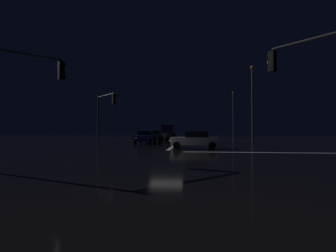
# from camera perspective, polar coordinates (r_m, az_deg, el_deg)

# --- Properties ---
(ground) EXTENTS (120.00, 120.00, 0.10)m
(ground) POSITION_cam_1_polar(r_m,az_deg,el_deg) (19.64, -0.39, -5.96)
(ground) COLOR black
(stop_line_north) EXTENTS (0.35, 14.73, 0.01)m
(stop_line_north) POSITION_cam_1_polar(r_m,az_deg,el_deg) (28.16, 1.51, -4.31)
(stop_line_north) COLOR white
(stop_line_north) RESTS_ON ground
(centre_line_ns) EXTENTS (22.00, 0.15, 0.01)m
(centre_line_ns) POSITION_cam_1_polar(r_m,az_deg,el_deg) (39.73, 2.78, -3.30)
(centre_line_ns) COLOR yellow
(centre_line_ns) RESTS_ON ground
(crosswalk_bar_east) EXTENTS (14.73, 0.40, 0.01)m
(crosswalk_bar_east) POSITION_cam_1_polar(r_m,az_deg,el_deg) (20.59, 24.52, -5.50)
(crosswalk_bar_east) COLOR white
(crosswalk_bar_east) RESTS_ON ground
(sedan_blue) EXTENTS (2.02, 4.33, 1.57)m
(sedan_blue) POSITION_cam_1_polar(r_m,az_deg,el_deg) (31.68, -5.12, -2.48)
(sedan_blue) COLOR navy
(sedan_blue) RESTS_ON ground
(sedan_green) EXTENTS (2.02, 4.33, 1.57)m
(sedan_green) POSITION_cam_1_polar(r_m,az_deg,el_deg) (37.60, -2.95, -2.23)
(sedan_green) COLOR #14512D
(sedan_green) RESTS_ON ground
(sedan_silver) EXTENTS (2.02, 4.33, 1.57)m
(sedan_silver) POSITION_cam_1_polar(r_m,az_deg,el_deg) (43.72, -1.34, -2.04)
(sedan_silver) COLOR #B7B7BC
(sedan_silver) RESTS_ON ground
(sedan_red) EXTENTS (2.02, 4.33, 1.57)m
(sedan_red) POSITION_cam_1_polar(r_m,az_deg,el_deg) (49.38, -1.16, -1.90)
(sedan_red) COLOR maroon
(sedan_red) RESTS_ON ground
(box_truck) EXTENTS (2.68, 8.28, 3.08)m
(box_truck) POSITION_cam_1_polar(r_m,az_deg,el_deg) (57.25, 0.21, -0.85)
(box_truck) COLOR navy
(box_truck) RESTS_ON ground
(sedan_white_crossing) EXTENTS (4.33, 2.02, 1.57)m
(sedan_white_crossing) POSITION_cam_1_polar(r_m,az_deg,el_deg) (23.15, 6.04, -3.07)
(sedan_white_crossing) COLOR silver
(sedan_white_crossing) RESTS_ON ground
(traffic_signal_nw) EXTENTS (3.12, 3.12, 5.80)m
(traffic_signal_nw) POSITION_cam_1_polar(r_m,az_deg,el_deg) (29.02, -14.08, 3.74)
(traffic_signal_nw) COLOR #4C4C51
(traffic_signal_nw) RESTS_ON ground
(traffic_signal_sw) EXTENTS (3.76, 3.76, 6.06)m
(traffic_signal_sw) POSITION_cam_1_polar(r_m,az_deg,el_deg) (15.56, -32.84, 8.65)
(traffic_signal_sw) COLOR #4C4C51
(traffic_signal_sw) RESTS_ON ground
(traffic_signal_se) EXTENTS (3.18, 3.18, 6.11)m
(traffic_signal_se) POSITION_cam_1_polar(r_m,az_deg,el_deg) (13.22, 31.40, 10.26)
(traffic_signal_se) COLOR #4C4C51
(traffic_signal_se) RESTS_ON ground
(streetlamp_right_near) EXTENTS (0.44, 0.44, 10.05)m
(streetlamp_right_near) POSITION_cam_1_polar(r_m,az_deg,el_deg) (34.71, 18.49, 5.85)
(streetlamp_right_near) COLOR #424247
(streetlamp_right_near) RESTS_ON ground
(streetlamp_right_far) EXTENTS (0.44, 0.44, 9.06)m
(streetlamp_right_far) POSITION_cam_1_polar(r_m,az_deg,el_deg) (50.33, 14.50, 3.18)
(streetlamp_right_far) COLOR #424247
(streetlamp_right_far) RESTS_ON ground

